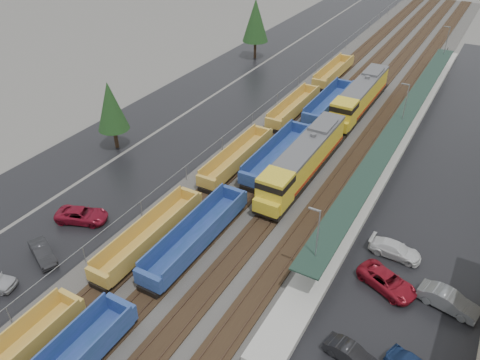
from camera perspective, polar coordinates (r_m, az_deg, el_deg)
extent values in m
cube|color=#302D2B|center=(77.03, 13.62, 9.48)|extent=(20.00, 160.00, 0.08)
cube|color=black|center=(78.65, 9.44, 10.57)|extent=(2.60, 160.00, 0.15)
cube|color=#473326|center=(78.83, 8.96, 10.76)|extent=(0.08, 160.00, 0.07)
cube|color=#473326|center=(78.38, 9.95, 10.53)|extent=(0.08, 160.00, 0.07)
cube|color=black|center=(77.49, 12.22, 9.91)|extent=(2.60, 160.00, 0.15)
cube|color=#473326|center=(77.64, 11.73, 10.10)|extent=(0.08, 160.00, 0.07)
cube|color=#473326|center=(77.26, 12.74, 9.86)|extent=(0.08, 160.00, 0.07)
cube|color=black|center=(76.53, 15.06, 9.20)|extent=(2.60, 160.00, 0.15)
cube|color=#473326|center=(76.65, 14.56, 9.41)|extent=(0.08, 160.00, 0.07)
cube|color=#473326|center=(76.34, 15.59, 9.15)|extent=(0.08, 160.00, 0.07)
cube|color=black|center=(75.77, 17.96, 8.46)|extent=(2.60, 160.00, 0.15)
cube|color=#473326|center=(75.85, 17.45, 8.67)|extent=(0.08, 160.00, 0.07)
cube|color=#473326|center=(75.61, 18.50, 8.40)|extent=(0.08, 160.00, 0.07)
cube|color=black|center=(81.95, 3.48, 11.80)|extent=(10.00, 160.00, 0.02)
cube|color=black|center=(86.52, -2.59, 13.02)|extent=(9.00, 160.00, 0.02)
cube|color=black|center=(65.76, 26.61, 2.35)|extent=(16.00, 100.00, 0.02)
cube|color=#9E9B93|center=(66.22, 18.73, 4.83)|extent=(3.00, 80.00, 0.70)
cylinder|color=gray|center=(44.68, 11.42, -6.53)|extent=(0.16, 0.16, 2.40)
cylinder|color=gray|center=(56.80, 16.61, 2.11)|extent=(0.16, 0.16, 2.40)
cylinder|color=gray|center=(70.03, 19.93, 7.60)|extent=(0.16, 0.16, 2.40)
cylinder|color=gray|center=(83.87, 22.22, 11.30)|extent=(0.16, 0.16, 2.40)
cylinder|color=gray|center=(98.05, 23.89, 13.93)|extent=(0.16, 0.16, 2.40)
cube|color=#1A2F25|center=(64.99, 19.18, 7.03)|extent=(2.60, 65.00, 0.15)
cylinder|color=gray|center=(39.66, 9.25, -8.30)|extent=(0.12, 0.12, 8.00)
cube|color=gray|center=(37.33, 9.07, -3.58)|extent=(1.00, 0.15, 0.12)
cylinder|color=gray|center=(64.66, 19.30, 7.66)|extent=(0.12, 0.12, 8.00)
cube|color=gray|center=(63.26, 19.52, 10.95)|extent=(1.00, 0.15, 0.12)
cylinder|color=gray|center=(92.68, 23.68, 14.35)|extent=(0.12, 0.12, 8.00)
cube|color=gray|center=(91.71, 23.93, 16.70)|extent=(1.00, 0.15, 0.12)
cylinder|color=gray|center=(42.27, -26.31, -14.65)|extent=(0.08, 0.08, 2.00)
cylinder|color=gray|center=(45.28, -18.44, -8.72)|extent=(0.08, 0.08, 2.00)
cylinder|color=gray|center=(49.41, -11.93, -3.52)|extent=(0.08, 0.08, 2.00)
cylinder|color=gray|center=(54.42, -6.57, 0.83)|extent=(0.08, 0.08, 2.00)
cylinder|color=gray|center=(60.07, -2.16, 4.40)|extent=(0.08, 0.08, 2.00)
cylinder|color=gray|center=(66.21, 1.49, 7.32)|extent=(0.08, 0.08, 2.00)
cylinder|color=gray|center=(72.72, 4.55, 9.71)|extent=(0.08, 0.08, 2.00)
cylinder|color=gray|center=(79.49, 7.12, 11.68)|extent=(0.08, 0.08, 2.00)
cylinder|color=gray|center=(86.48, 9.31, 13.31)|extent=(0.08, 0.08, 2.00)
cylinder|color=gray|center=(93.63, 11.19, 14.69)|extent=(0.08, 0.08, 2.00)
cylinder|color=gray|center=(100.90, 12.83, 15.85)|extent=(0.08, 0.08, 2.00)
cylinder|color=gray|center=(108.28, 14.26, 16.85)|extent=(0.08, 0.08, 2.00)
cylinder|color=gray|center=(115.74, 15.51, 17.71)|extent=(0.08, 0.08, 2.00)
cylinder|color=gray|center=(123.27, 16.63, 18.46)|extent=(0.08, 0.08, 2.00)
cylinder|color=gray|center=(130.86, 17.62, 19.12)|extent=(0.08, 0.08, 2.00)
cylinder|color=gray|center=(138.49, 18.51, 19.70)|extent=(0.08, 0.08, 2.00)
cube|color=gray|center=(79.13, 7.17, 12.35)|extent=(0.05, 160.00, 0.05)
cylinder|color=#332316|center=(62.82, -14.89, 4.98)|extent=(0.50, 0.50, 2.70)
cone|color=#163213|center=(60.90, -15.50, 8.70)|extent=(3.96, 3.96, 6.30)
cylinder|color=#332316|center=(93.22, 1.84, 15.62)|extent=(0.50, 0.50, 3.30)
cone|color=#163213|center=(91.69, 1.91, 18.89)|extent=(4.84, 4.84, 7.70)
cube|color=black|center=(55.43, 7.83, 1.22)|extent=(3.05, 20.30, 0.41)
cube|color=gold|center=(55.36, 8.38, 3.21)|extent=(2.84, 16.24, 3.05)
cube|color=gold|center=(48.25, 4.30, -1.18)|extent=(3.05, 3.25, 3.45)
cube|color=black|center=(47.68, 4.36, -0.18)|extent=(3.10, 3.30, 0.71)
cube|color=gold|center=(47.49, 3.28, -3.28)|extent=(2.84, 1.02, 1.42)
cube|color=#59595B|center=(54.58, 8.51, 4.69)|extent=(2.89, 16.24, 0.36)
cube|color=maroon|center=(56.42, 6.93, 2.52)|extent=(0.04, 16.24, 0.36)
cube|color=maroon|center=(55.57, 9.64, 1.75)|extent=(0.04, 16.24, 0.36)
cube|color=black|center=(55.65, 7.80, 0.86)|extent=(2.23, 6.09, 0.61)
cube|color=black|center=(50.14, 4.61, -2.83)|extent=(2.44, 4.06, 0.51)
cube|color=black|center=(61.38, 10.42, 4.04)|extent=(2.44, 4.06, 0.51)
cylinder|color=#59595B|center=(55.28, 8.94, 5.40)|extent=(0.71, 0.71, 0.51)
cube|color=#59595B|center=(57.86, 10.08, 6.56)|extent=(2.44, 4.06, 0.51)
cube|color=black|center=(73.25, 14.37, 8.81)|extent=(3.05, 20.30, 0.41)
cube|color=gold|center=(73.49, 14.80, 10.30)|extent=(2.84, 16.24, 3.05)
cube|color=gold|center=(65.49, 12.50, 7.94)|extent=(3.05, 3.25, 3.45)
cube|color=black|center=(65.07, 12.61, 8.74)|extent=(3.10, 3.30, 0.71)
cube|color=gold|center=(64.34, 11.85, 6.53)|extent=(2.84, 1.02, 1.42)
cube|color=#59595B|center=(72.90, 14.98, 11.47)|extent=(2.89, 16.24, 0.36)
cube|color=maroon|center=(74.29, 13.60, 9.70)|extent=(0.04, 16.24, 0.36)
cube|color=maroon|center=(73.65, 15.74, 9.17)|extent=(0.04, 16.24, 0.36)
cube|color=black|center=(73.42, 14.32, 8.52)|extent=(2.23, 6.09, 0.61)
cube|color=black|center=(67.15, 12.50, 6.47)|extent=(2.44, 4.06, 0.51)
cube|color=black|center=(79.75, 15.90, 10.38)|extent=(2.44, 4.06, 0.51)
cylinder|color=#59595B|center=(73.72, 15.25, 11.93)|extent=(0.71, 0.71, 0.51)
cube|color=#59595B|center=(76.52, 15.92, 12.57)|extent=(2.44, 4.06, 0.51)
cube|color=gold|center=(40.84, -19.81, -13.68)|extent=(2.46, 0.47, 1.33)
cube|color=black|center=(41.27, -20.23, -15.12)|extent=(1.90, 2.09, 0.47)
cube|color=gold|center=(45.96, -10.84, -6.90)|extent=(2.46, 13.35, 0.24)
cube|color=gold|center=(46.07, -12.10, -5.59)|extent=(0.14, 13.35, 1.71)
cube|color=gold|center=(44.79, -9.78, -6.58)|extent=(0.14, 13.35, 1.71)
cube|color=gold|center=(42.07, -16.90, -11.31)|extent=(2.46, 0.47, 1.33)
cube|color=gold|center=(49.72, -5.98, -1.94)|extent=(2.46, 0.47, 1.33)
cube|color=black|center=(43.01, -16.07, -11.70)|extent=(1.90, 2.09, 0.47)
cube|color=black|center=(49.85, -6.35, -3.21)|extent=(1.90, 2.09, 0.47)
cube|color=gold|center=(56.95, -0.32, 2.46)|extent=(2.46, 13.35, 0.24)
cube|color=gold|center=(57.04, -1.35, 3.50)|extent=(0.14, 13.35, 1.71)
cube|color=gold|center=(56.01, 0.73, 2.90)|extent=(0.14, 13.35, 1.71)
cube|color=gold|center=(51.69, -4.13, -0.31)|extent=(2.46, 0.47, 1.33)
cube|color=gold|center=(61.91, 2.88, 5.83)|extent=(2.46, 0.47, 1.33)
cube|color=black|center=(52.67, -3.69, -0.82)|extent=(1.90, 2.09, 0.47)
cube|color=black|center=(61.83, 2.57, 4.80)|extent=(1.90, 2.09, 0.47)
cube|color=gold|center=(70.21, 6.58, 8.53)|extent=(2.46, 13.35, 0.24)
cube|color=gold|center=(70.29, 5.73, 9.38)|extent=(0.14, 13.35, 1.71)
cube|color=gold|center=(69.46, 7.52, 8.95)|extent=(0.14, 13.35, 1.71)
cube|color=gold|center=(64.26, 4.09, 6.87)|extent=(2.46, 0.47, 1.33)
cube|color=gold|center=(75.82, 8.77, 10.84)|extent=(2.46, 0.47, 1.33)
cube|color=black|center=(65.22, 4.31, 6.35)|extent=(1.90, 2.09, 0.47)
cube|color=black|center=(75.61, 8.52, 10.02)|extent=(1.90, 2.09, 0.47)
cube|color=gold|center=(84.69, 11.32, 12.54)|extent=(2.46, 13.35, 0.24)
cube|color=gold|center=(84.75, 10.61, 13.25)|extent=(0.14, 13.35, 1.71)
cube|color=gold|center=(84.07, 12.15, 12.91)|extent=(0.14, 13.35, 1.71)
cube|color=gold|center=(78.38, 9.61, 11.53)|extent=(2.46, 0.47, 1.33)
cube|color=gold|center=(90.66, 12.90, 14.19)|extent=(2.46, 0.47, 1.33)
cube|color=black|center=(79.31, 9.72, 11.04)|extent=(1.90, 2.09, 0.47)
cube|color=black|center=(90.37, 12.69, 13.52)|extent=(1.90, 2.09, 0.47)
cube|color=navy|center=(39.06, -14.25, -14.80)|extent=(2.76, 0.53, 1.49)
cube|color=black|center=(39.52, -14.77, -16.49)|extent=(2.12, 2.33, 0.53)
cube|color=navy|center=(45.11, -5.28, -7.13)|extent=(2.76, 13.88, 0.27)
cube|color=navy|center=(45.13, -6.74, -5.65)|extent=(0.16, 13.88, 1.91)
cube|color=navy|center=(43.91, -3.90, -6.76)|extent=(0.16, 13.88, 1.91)
cube|color=navy|center=(40.61, -11.12, -11.94)|extent=(2.76, 0.53, 1.49)
cube|color=navy|center=(49.38, -0.66, -1.81)|extent=(2.76, 0.53, 1.49)
cube|color=black|center=(41.73, -10.31, -12.36)|extent=(2.12, 2.33, 0.53)
cube|color=black|center=(49.49, -1.09, -3.25)|extent=(2.12, 2.33, 0.53)
cube|color=navy|center=(57.58, 4.60, 2.80)|extent=(2.76, 13.88, 0.27)
cube|color=navy|center=(57.59, 3.45, 3.95)|extent=(0.16, 13.88, 1.91)
cube|color=navy|center=(56.64, 5.85, 3.28)|extent=(0.16, 13.88, 1.91)
cube|color=navy|center=(51.75, 1.18, 0.01)|extent=(2.76, 0.53, 1.49)
cube|color=navy|center=(63.01, 7.48, 6.24)|extent=(2.76, 0.53, 1.49)
cube|color=black|center=(52.88, 1.55, -0.57)|extent=(2.12, 2.33, 0.53)
cube|color=black|center=(62.89, 7.14, 5.12)|extent=(2.12, 2.33, 0.53)
cube|color=navy|center=(72.22, 10.77, 8.94)|extent=(2.76, 13.88, 0.27)
cube|color=navy|center=(72.22, 9.86, 9.87)|extent=(0.16, 13.88, 1.91)
cube|color=navy|center=(71.47, 11.86, 9.39)|extent=(0.16, 13.88, 1.91)
cube|color=navy|center=(65.77, 8.63, 7.36)|extent=(2.76, 0.53, 1.49)
cube|color=navy|center=(78.24, 12.71, 11.25)|extent=(2.76, 0.53, 1.49)
cube|color=black|center=(66.86, 8.80, 6.78)|extent=(2.12, 2.33, 0.53)
cube|color=black|center=(77.97, 12.43, 10.36)|extent=(2.12, 2.33, 0.53)
imported|color=black|center=(47.37, -22.92, -8.16)|extent=(3.07, 4.55, 1.42)
imported|color=maroon|center=(50.68, -18.72, -4.08)|extent=(4.22, 5.81, 1.47)
imported|color=black|center=(37.32, 13.38, -19.96)|extent=(2.15, 4.30, 1.35)
imported|color=maroon|center=(42.97, 17.49, -11.70)|extent=(4.34, 5.83, 1.47)
imported|color=silver|center=(46.34, 18.39, -8.08)|extent=(2.11, 4.87, 1.40)
imported|color=slate|center=(43.02, 24.06, -13.28)|extent=(2.57, 5.10, 1.60)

